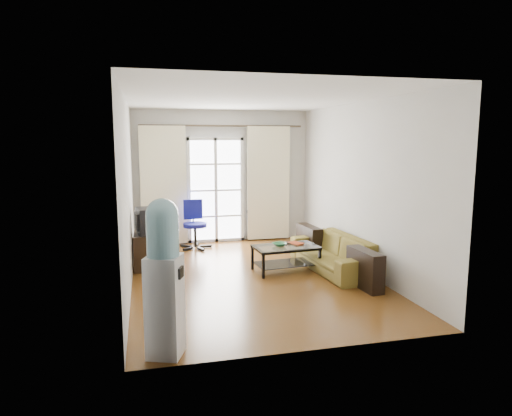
{
  "coord_description": "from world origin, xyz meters",
  "views": [
    {
      "loc": [
        -1.56,
        -6.68,
        2.11
      ],
      "look_at": [
        0.16,
        0.35,
        1.02
      ],
      "focal_mm": 32.0,
      "sensor_mm": 36.0,
      "label": 1
    }
  ],
  "objects_px": {
    "sofa": "(334,253)",
    "crt_tv": "(150,221)",
    "tv_stand": "(151,250)",
    "water_cooler": "(164,275)",
    "coffee_table": "(286,255)",
    "task_chair": "(195,234)"
  },
  "relations": [
    {
      "from": "tv_stand",
      "to": "task_chair",
      "type": "distance_m",
      "value": 1.42
    },
    {
      "from": "tv_stand",
      "to": "coffee_table",
      "type": "bearing_deg",
      "value": -19.38
    },
    {
      "from": "coffee_table",
      "to": "task_chair",
      "type": "distance_m",
      "value": 2.3
    },
    {
      "from": "coffee_table",
      "to": "water_cooler",
      "type": "xyz_separation_m",
      "value": [
        -2.02,
        -2.5,
        0.55
      ]
    },
    {
      "from": "crt_tv",
      "to": "task_chair",
      "type": "bearing_deg",
      "value": 44.21
    },
    {
      "from": "sofa",
      "to": "crt_tv",
      "type": "xyz_separation_m",
      "value": [
        -2.89,
        0.86,
        0.51
      ]
    },
    {
      "from": "task_chair",
      "to": "water_cooler",
      "type": "height_order",
      "value": "water_cooler"
    },
    {
      "from": "tv_stand",
      "to": "water_cooler",
      "type": "distance_m",
      "value": 3.34
    },
    {
      "from": "sofa",
      "to": "water_cooler",
      "type": "height_order",
      "value": "water_cooler"
    },
    {
      "from": "crt_tv",
      "to": "water_cooler",
      "type": "relative_size",
      "value": 0.34
    },
    {
      "from": "task_chair",
      "to": "tv_stand",
      "type": "bearing_deg",
      "value": -130.93
    },
    {
      "from": "sofa",
      "to": "tv_stand",
      "type": "xyz_separation_m",
      "value": [
        -2.89,
        0.91,
        0.01
      ]
    },
    {
      "from": "coffee_table",
      "to": "water_cooler",
      "type": "relative_size",
      "value": 0.68
    },
    {
      "from": "water_cooler",
      "to": "coffee_table",
      "type": "bearing_deg",
      "value": 71.87
    },
    {
      "from": "crt_tv",
      "to": "task_chair",
      "type": "distance_m",
      "value": 1.54
    },
    {
      "from": "tv_stand",
      "to": "water_cooler",
      "type": "relative_size",
      "value": 0.5
    },
    {
      "from": "coffee_table",
      "to": "tv_stand",
      "type": "xyz_separation_m",
      "value": [
        -2.11,
        0.8,
        0.02
      ]
    },
    {
      "from": "task_chair",
      "to": "water_cooler",
      "type": "distance_m",
      "value": 4.52
    },
    {
      "from": "tv_stand",
      "to": "crt_tv",
      "type": "bearing_deg",
      "value": -84.9
    },
    {
      "from": "coffee_table",
      "to": "task_chair",
      "type": "bearing_deg",
      "value": 122.94
    },
    {
      "from": "sofa",
      "to": "crt_tv",
      "type": "relative_size",
      "value": 3.74
    },
    {
      "from": "sofa",
      "to": "task_chair",
      "type": "xyz_separation_m",
      "value": [
        -2.03,
        2.04,
        -0.0
      ]
    }
  ]
}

